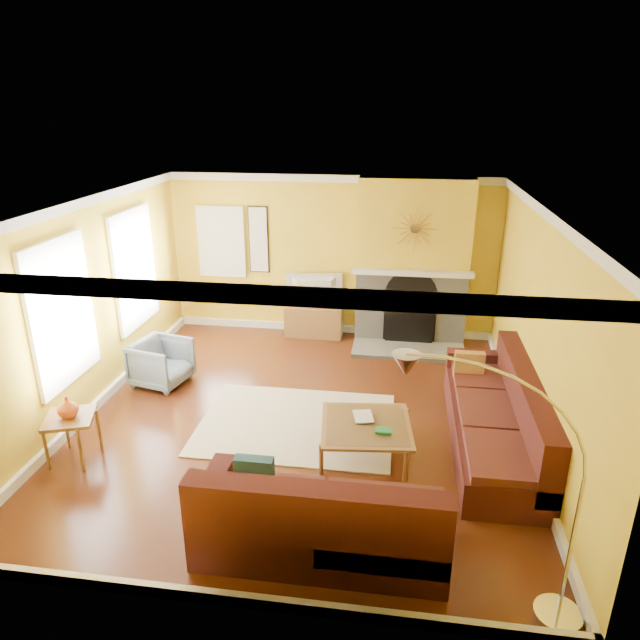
% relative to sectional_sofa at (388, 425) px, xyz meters
% --- Properties ---
extents(floor, '(5.50, 6.00, 0.02)m').
position_rel_sectional_sofa_xyz_m(floor, '(-1.11, 0.79, -0.46)').
color(floor, '#602B14').
rests_on(floor, ground).
extents(ceiling, '(5.50, 6.00, 0.02)m').
position_rel_sectional_sofa_xyz_m(ceiling, '(-1.11, 0.79, 2.26)').
color(ceiling, white).
rests_on(ceiling, ground).
extents(wall_back, '(5.50, 0.02, 2.70)m').
position_rel_sectional_sofa_xyz_m(wall_back, '(-1.11, 3.80, 0.90)').
color(wall_back, gold).
rests_on(wall_back, ground).
extents(wall_front, '(5.50, 0.02, 2.70)m').
position_rel_sectional_sofa_xyz_m(wall_front, '(-1.11, -2.22, 0.90)').
color(wall_front, gold).
rests_on(wall_front, ground).
extents(wall_left, '(0.02, 6.00, 2.70)m').
position_rel_sectional_sofa_xyz_m(wall_left, '(-3.87, 0.79, 0.90)').
color(wall_left, gold).
rests_on(wall_left, ground).
extents(wall_right, '(0.02, 6.00, 2.70)m').
position_rel_sectional_sofa_xyz_m(wall_right, '(1.65, 0.79, 0.90)').
color(wall_right, gold).
rests_on(wall_right, ground).
extents(baseboard, '(5.50, 6.00, 0.12)m').
position_rel_sectional_sofa_xyz_m(baseboard, '(-1.11, 0.79, -0.39)').
color(baseboard, white).
rests_on(baseboard, floor).
extents(crown_molding, '(5.50, 6.00, 0.12)m').
position_rel_sectional_sofa_xyz_m(crown_molding, '(-1.11, 0.79, 2.19)').
color(crown_molding, white).
rests_on(crown_molding, ceiling).
extents(window_left_near, '(0.06, 1.22, 1.72)m').
position_rel_sectional_sofa_xyz_m(window_left_near, '(-3.83, 2.09, 1.05)').
color(window_left_near, white).
rests_on(window_left_near, wall_left).
extents(window_left_far, '(0.06, 1.22, 1.72)m').
position_rel_sectional_sofa_xyz_m(window_left_far, '(-3.83, 0.19, 1.05)').
color(window_left_far, white).
rests_on(window_left_far, wall_left).
extents(window_back, '(0.82, 0.06, 1.22)m').
position_rel_sectional_sofa_xyz_m(window_back, '(-3.01, 3.75, 1.10)').
color(window_back, white).
rests_on(window_back, wall_back).
extents(wall_art, '(0.34, 0.04, 1.14)m').
position_rel_sectional_sofa_xyz_m(wall_art, '(-2.36, 3.76, 1.15)').
color(wall_art, white).
rests_on(wall_art, wall_back).
extents(fireplace, '(1.80, 0.40, 2.70)m').
position_rel_sectional_sofa_xyz_m(fireplace, '(0.24, 3.59, 0.90)').
color(fireplace, gray).
rests_on(fireplace, floor).
extents(mantel, '(1.92, 0.22, 0.08)m').
position_rel_sectional_sofa_xyz_m(mantel, '(0.24, 3.35, 0.80)').
color(mantel, white).
rests_on(mantel, fireplace).
extents(hearth, '(1.80, 0.70, 0.06)m').
position_rel_sectional_sofa_xyz_m(hearth, '(0.24, 3.04, -0.42)').
color(hearth, gray).
rests_on(hearth, floor).
extents(sunburst, '(0.70, 0.04, 0.70)m').
position_rel_sectional_sofa_xyz_m(sunburst, '(0.24, 3.36, 1.50)').
color(sunburst, olive).
rests_on(sunburst, fireplace).
extents(rug, '(2.40, 1.80, 0.02)m').
position_rel_sectional_sofa_xyz_m(rug, '(-1.15, 0.61, -0.44)').
color(rug, beige).
rests_on(rug, floor).
extents(sectional_sofa, '(3.28, 3.81, 0.90)m').
position_rel_sectional_sofa_xyz_m(sectional_sofa, '(0.00, 0.00, 0.00)').
color(sectional_sofa, '#471916').
rests_on(sectional_sofa, floor).
extents(coffee_table, '(1.10, 1.10, 0.40)m').
position_rel_sectional_sofa_xyz_m(coffee_table, '(-0.25, 0.09, -0.25)').
color(coffee_table, white).
rests_on(coffee_table, floor).
extents(media_console, '(0.97, 0.44, 0.53)m').
position_rel_sectional_sofa_xyz_m(media_console, '(-1.38, 3.56, -0.18)').
color(media_console, olive).
rests_on(media_console, floor).
extents(tv, '(0.96, 0.25, 0.55)m').
position_rel_sectional_sofa_xyz_m(tv, '(-1.38, 3.56, 0.36)').
color(tv, black).
rests_on(tv, media_console).
extents(subwoofer, '(0.28, 0.28, 0.28)m').
position_rel_sectional_sofa_xyz_m(subwoofer, '(-1.03, 3.51, -0.31)').
color(subwoofer, white).
rests_on(subwoofer, floor).
extents(armchair, '(0.86, 0.85, 0.66)m').
position_rel_sectional_sofa_xyz_m(armchair, '(-3.24, 1.43, -0.12)').
color(armchair, slate).
rests_on(armchair, floor).
extents(side_table, '(0.64, 0.64, 0.55)m').
position_rel_sectional_sofa_xyz_m(side_table, '(-3.48, -0.49, -0.17)').
color(side_table, olive).
rests_on(side_table, floor).
extents(vase, '(0.28, 0.28, 0.24)m').
position_rel_sectional_sofa_xyz_m(vase, '(-3.48, -0.49, 0.22)').
color(vase, '#D8591E').
rests_on(vase, side_table).
extents(book, '(0.27, 0.33, 0.03)m').
position_rel_sectional_sofa_xyz_m(book, '(-0.40, 0.19, -0.04)').
color(book, white).
rests_on(book, coffee_table).
extents(arc_lamp, '(1.38, 0.36, 2.18)m').
position_rel_sectional_sofa_xyz_m(arc_lamp, '(0.80, -1.93, 0.64)').
color(arc_lamp, silver).
rests_on(arc_lamp, floor).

